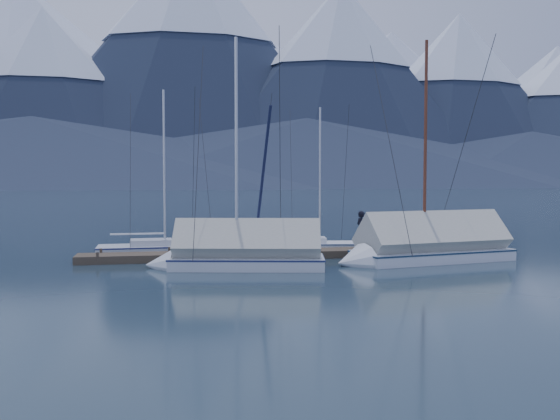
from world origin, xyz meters
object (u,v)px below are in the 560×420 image
object	(u,v)px
sailboat_open_left	(175,250)
person	(362,229)
sailboat_covered_far	(233,256)
sailboat_open_right	(328,247)
sailboat_covered_near	(421,250)
sailboat_open_mid	(246,249)

from	to	relation	value
sailboat_open_left	person	world-z (taller)	sailboat_open_left
sailboat_open_left	sailboat_covered_far	world-z (taller)	sailboat_covered_far
sailboat_open_right	sailboat_covered_near	world-z (taller)	sailboat_covered_near
sailboat_open_left	sailboat_open_mid	world-z (taller)	sailboat_open_left
sailboat_covered_near	person	bearing A→B (deg)	121.57
sailboat_open_mid	person	distance (m)	5.79
sailboat_open_left	sailboat_open_right	distance (m)	7.72
sailboat_open_left	sailboat_open_mid	xyz separation A→B (m)	(3.48, -0.24, -0.00)
sailboat_covered_far	sailboat_open_mid	bearing A→B (deg)	76.82
person	sailboat_covered_near	bearing A→B (deg)	-170.27
sailboat_open_mid	person	xyz separation A→B (m)	(5.31, -2.04, 1.07)
sailboat_covered_near	sailboat_open_left	bearing A→B (deg)	154.11
sailboat_open_left	sailboat_open_right	xyz separation A→B (m)	(7.72, -0.11, -0.01)
sailboat_open_left	sailboat_covered_far	distance (m)	5.91
sailboat_open_left	person	size ratio (longest dim) A/B	4.95
sailboat_covered_near	sailboat_covered_far	distance (m)	8.28
person	sailboat_open_left	bearing A→B (deg)	53.61
sailboat_covered_near	sailboat_open_right	bearing A→B (deg)	119.31
sailboat_covered_near	person	size ratio (longest dim) A/B	6.07
sailboat_open_left	sailboat_open_right	world-z (taller)	sailboat_open_left
sailboat_open_mid	person	world-z (taller)	sailboat_open_mid
sailboat_open_left	person	distance (m)	9.14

